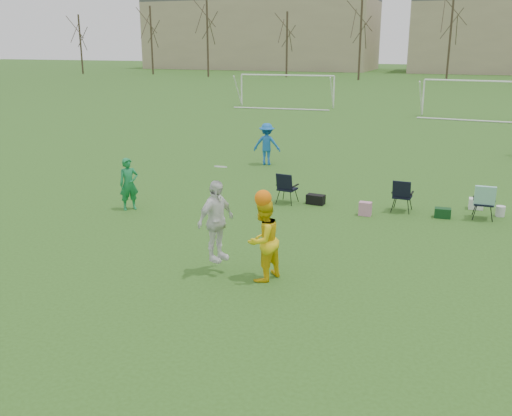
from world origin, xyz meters
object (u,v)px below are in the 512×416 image
at_px(fielder_blue, 267,144).
at_px(goal_left, 287,82).
at_px(fielder_green_near, 129,184).
at_px(center_contest, 242,231).
at_px(goal_mid, 481,88).

relative_size(fielder_blue, goal_left, 0.23).
relative_size(fielder_green_near, center_contest, 0.65).
relative_size(fielder_green_near, goal_mid, 0.21).
relative_size(fielder_green_near, goal_left, 0.21).
bearing_deg(center_contest, goal_left, 106.12).
relative_size(fielder_blue, center_contest, 0.71).
distance_m(center_contest, goal_mid, 30.66).
bearing_deg(center_contest, fielder_blue, 107.10).
relative_size(fielder_green_near, fielder_blue, 0.92).
bearing_deg(fielder_blue, goal_mid, -122.78).
xyz_separation_m(center_contest, goal_mid, (4.66, 30.29, 0.89)).
bearing_deg(fielder_green_near, goal_left, 50.86).
xyz_separation_m(fielder_green_near, goal_mid, (9.74, 26.74, 1.14)).
relative_size(goal_left, goal_mid, 1.00).
xyz_separation_m(fielder_blue, goal_mid, (8.10, 19.13, 1.08)).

